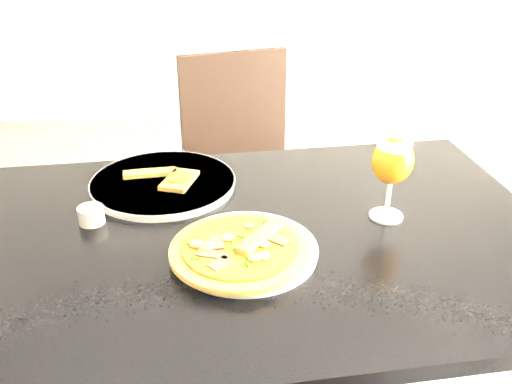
{
  "coord_description": "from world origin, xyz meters",
  "views": [
    {
      "loc": [
        -0.28,
        -0.66,
        1.35
      ],
      "look_at": [
        -0.25,
        0.33,
        0.83
      ],
      "focal_mm": 40.0,
      "sensor_mm": 36.0,
      "label": 1
    }
  ],
  "objects_px": {
    "chair_far": "(244,170)",
    "beer_glass": "(393,161)",
    "pizza": "(240,248)",
    "dining_table": "(257,269)"
  },
  "relations": [
    {
      "from": "chair_far",
      "to": "beer_glass",
      "type": "distance_m",
      "value": 0.94
    },
    {
      "from": "chair_far",
      "to": "pizza",
      "type": "xyz_separation_m",
      "value": [
        -0.02,
        -0.94,
        0.29
      ]
    },
    {
      "from": "chair_far",
      "to": "pizza",
      "type": "relative_size",
      "value": 3.36
    },
    {
      "from": "pizza",
      "to": "beer_glass",
      "type": "relative_size",
      "value": 1.47
    },
    {
      "from": "dining_table",
      "to": "beer_glass",
      "type": "relative_size",
      "value": 7.25
    },
    {
      "from": "chair_far",
      "to": "beer_glass",
      "type": "xyz_separation_m",
      "value": [
        0.29,
        -0.8,
        0.39
      ]
    },
    {
      "from": "pizza",
      "to": "dining_table",
      "type": "bearing_deg",
      "value": 69.53
    },
    {
      "from": "pizza",
      "to": "chair_far",
      "type": "bearing_deg",
      "value": 88.59
    },
    {
      "from": "pizza",
      "to": "beer_glass",
      "type": "distance_m",
      "value": 0.36
    },
    {
      "from": "beer_glass",
      "to": "dining_table",
      "type": "bearing_deg",
      "value": -169.25
    }
  ]
}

